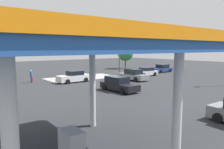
# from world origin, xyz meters

# --- Properties ---
(ground_plane) EXTENTS (116.27, 116.27, 0.00)m
(ground_plane) POSITION_xyz_m (0.00, 0.00, 0.00)
(ground_plane) COLOR #2B2D30
(crosswalk_markings) EXTENTS (11.21, 5.35, 0.01)m
(crosswalk_markings) POSITION_xyz_m (0.00, -7.44, 0.00)
(crosswalk_markings) COLOR silver
(crosswalk_markings) RESTS_ON ground_plane
(traffic_signal_mast) EXTENTS (4.77, 4.77, 6.45)m
(traffic_signal_mast) POSITION_xyz_m (-6.03, -6.03, 4.91)
(traffic_signal_mast) COLOR #47474C
(traffic_signal_mast) RESTS_ON ground_plane
(car_0) EXTENTS (4.68, 2.29, 1.50)m
(car_0) POSITION_xyz_m (-15.99, -4.83, 0.68)
(car_0) COLOR navy
(car_0) RESTS_ON ground_plane
(car_1) EXTENTS (2.23, 4.86, 1.62)m
(car_1) POSITION_xyz_m (-4.25, -0.54, 0.74)
(car_1) COLOR gray
(car_1) RESTS_ON ground_plane
(car_2) EXTENTS (2.15, 4.66, 1.55)m
(car_2) POSITION_xyz_m (2.51, 4.37, 0.72)
(car_2) COLOR black
(car_2) RESTS_ON ground_plane
(car_4) EXTENTS (4.53, 2.12, 1.54)m
(car_4) POSITION_xyz_m (3.35, -4.11, 0.70)
(car_4) COLOR silver
(car_4) RESTS_ON ground_plane
(car_5) EXTENTS (4.21, 2.26, 1.41)m
(car_5) POSITION_xyz_m (-9.33, -2.82, 0.66)
(car_5) COLOR silver
(car_5) RESTS_ON ground_plane
(gas_station_canopy) EXTENTS (8.46, 8.46, 5.15)m
(gas_station_canopy) POSITION_xyz_m (13.48, 14.56, 4.61)
(gas_station_canopy) COLOR #23519E
(gas_station_canopy) RESTS_ON ground_plane
(pedestrian) EXTENTS (0.40, 0.42, 1.67)m
(pedestrian) POSITION_xyz_m (8.06, -7.20, 0.93)
(pedestrian) COLOR #232842
(pedestrian) RESTS_ON ground_plane
(street_light_pole_b) EXTENTS (0.80, 0.36, 8.05)m
(street_light_pole_b) POSITION_xyz_m (10.27, -10.28, 4.82)
(street_light_pole_b) COLOR slate
(street_light_pole_b) RESTS_ON ground_plane
(tree_corner_b) EXTENTS (3.63, 3.63, 5.37)m
(tree_corner_b) POSITION_xyz_m (-15.50, -14.86, 3.55)
(tree_corner_b) COLOR brown
(tree_corner_b) RESTS_ON ground_plane
(fire_hydrant) EXTENTS (0.22, 0.22, 0.86)m
(fire_hydrant) POSITION_xyz_m (7.55, -8.57, 0.43)
(fire_hydrant) COLOR red
(fire_hydrant) RESTS_ON ground_plane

